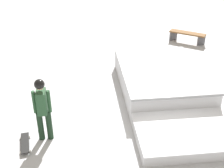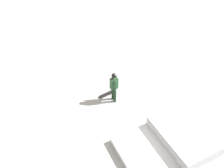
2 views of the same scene
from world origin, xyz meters
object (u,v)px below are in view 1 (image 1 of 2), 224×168
skate_ramp (164,86)px  skateboard (25,143)px  park_bench (187,35)px  skater (42,106)px

skate_ramp → skateboard: skate_ramp is taller
skateboard → park_bench: size_ratio=0.56×
skateboard → skate_ramp: bearing=-72.2°
skate_ramp → skater: (0.97, -3.89, 0.69)m
skater → skateboard: size_ratio=2.12×
skater → park_bench: size_ratio=1.18×
skate_ramp → skateboard: 4.56m
skateboard → park_bench: bearing=-53.1°
skate_ramp → skateboard: size_ratio=7.19×
skateboard → park_bench: 9.07m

